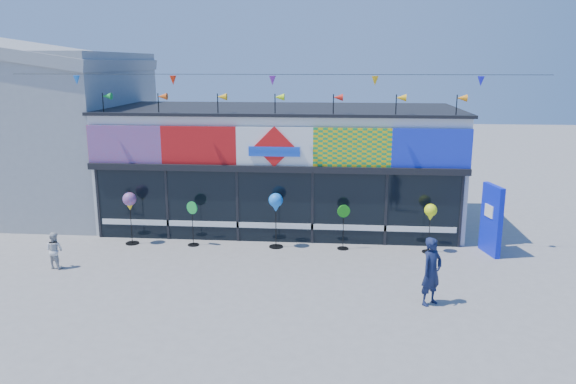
# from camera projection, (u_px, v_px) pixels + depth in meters

# --- Properties ---
(ground) EXTENTS (80.00, 80.00, 0.00)m
(ground) POSITION_uv_depth(u_px,v_px,m) (261.00, 282.00, 14.79)
(ground) COLOR gray
(ground) RESTS_ON ground
(kite_shop) EXTENTS (16.00, 5.70, 5.31)m
(kite_shop) POSITION_uv_depth(u_px,v_px,m) (282.00, 165.00, 20.09)
(kite_shop) COLOR silver
(kite_shop) RESTS_ON ground
(neighbour_building) EXTENTS (8.18, 7.20, 6.87)m
(neighbour_building) POSITION_uv_depth(u_px,v_px,m) (28.00, 127.00, 21.71)
(neighbour_building) COLOR #95979A
(neighbour_building) RESTS_ON ground
(blue_sign) EXTENTS (0.40, 1.07, 2.12)m
(blue_sign) POSITION_uv_depth(u_px,v_px,m) (491.00, 220.00, 16.75)
(blue_sign) COLOR #0E1FD9
(blue_sign) RESTS_ON ground
(spinner_0) EXTENTS (0.42, 0.42, 1.68)m
(spinner_0) POSITION_uv_depth(u_px,v_px,m) (130.00, 203.00, 17.60)
(spinner_0) COLOR black
(spinner_0) RESTS_ON ground
(spinner_1) EXTENTS (0.38, 0.36, 1.43)m
(spinner_1) POSITION_uv_depth(u_px,v_px,m) (193.00, 222.00, 17.58)
(spinner_1) COLOR black
(spinner_1) RESTS_ON ground
(spinner_2) EXTENTS (0.44, 0.44, 1.73)m
(spinner_2) POSITION_uv_depth(u_px,v_px,m) (276.00, 204.00, 17.25)
(spinner_2) COLOR black
(spinner_2) RESTS_ON ground
(spinner_3) EXTENTS (0.39, 0.36, 1.41)m
(spinner_3) POSITION_uv_depth(u_px,v_px,m) (343.00, 226.00, 17.23)
(spinner_3) COLOR black
(spinner_3) RESTS_ON ground
(spinner_4) EXTENTS (0.38, 0.38, 1.52)m
(spinner_4) POSITION_uv_depth(u_px,v_px,m) (430.00, 214.00, 16.82)
(spinner_4) COLOR black
(spinner_4) RESTS_ON ground
(adult_man) EXTENTS (0.71, 0.70, 1.65)m
(adult_man) POSITION_uv_depth(u_px,v_px,m) (432.00, 271.00, 13.25)
(adult_man) COLOR #141D40
(adult_man) RESTS_ON ground
(child) EXTENTS (0.56, 0.41, 1.04)m
(child) POSITION_uv_depth(u_px,v_px,m) (54.00, 250.00, 15.68)
(child) COLOR silver
(child) RESTS_ON ground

